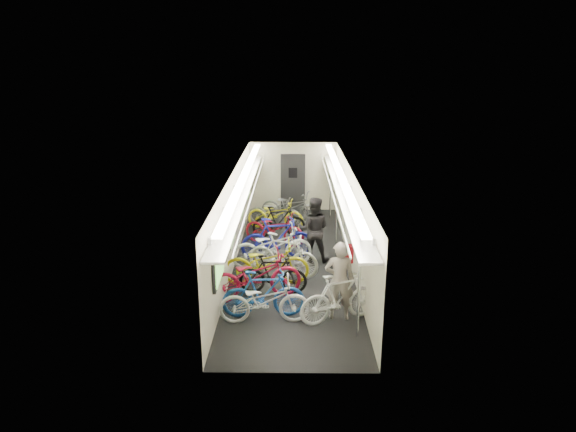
{
  "coord_description": "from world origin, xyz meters",
  "views": [
    {
      "loc": [
        0.03,
        -12.53,
        5.05
      ],
      "look_at": [
        -0.12,
        0.38,
        1.15
      ],
      "focal_mm": 32.0,
      "sensor_mm": 36.0,
      "label": 1
    }
  ],
  "objects_px": {
    "bicycle_0": "(264,301)",
    "passenger_near": "(339,281)",
    "passenger_mid": "(314,229)",
    "bicycle_1": "(264,294)",
    "backpack": "(346,254)"
  },
  "relations": [
    {
      "from": "bicycle_1",
      "to": "passenger_mid",
      "type": "height_order",
      "value": "passenger_mid"
    },
    {
      "from": "passenger_mid",
      "to": "bicycle_0",
      "type": "bearing_deg",
      "value": 77.86
    },
    {
      "from": "bicycle_1",
      "to": "backpack",
      "type": "distance_m",
      "value": 1.88
    },
    {
      "from": "passenger_near",
      "to": "backpack",
      "type": "height_order",
      "value": "passenger_near"
    },
    {
      "from": "bicycle_1",
      "to": "passenger_mid",
      "type": "distance_m",
      "value": 3.36
    },
    {
      "from": "passenger_near",
      "to": "passenger_mid",
      "type": "xyz_separation_m",
      "value": [
        -0.4,
        3.17,
        0.03
      ]
    },
    {
      "from": "bicycle_1",
      "to": "passenger_near",
      "type": "bearing_deg",
      "value": -95.29
    },
    {
      "from": "passenger_near",
      "to": "passenger_mid",
      "type": "relative_size",
      "value": 0.96
    },
    {
      "from": "bicycle_0",
      "to": "passenger_near",
      "type": "relative_size",
      "value": 1.09
    },
    {
      "from": "bicycle_0",
      "to": "backpack",
      "type": "bearing_deg",
      "value": -76.63
    },
    {
      "from": "passenger_mid",
      "to": "backpack",
      "type": "height_order",
      "value": "passenger_mid"
    },
    {
      "from": "bicycle_1",
      "to": "backpack",
      "type": "relative_size",
      "value": 4.49
    },
    {
      "from": "bicycle_0",
      "to": "passenger_near",
      "type": "height_order",
      "value": "passenger_near"
    },
    {
      "from": "passenger_mid",
      "to": "backpack",
      "type": "distance_m",
      "value": 2.94
    },
    {
      "from": "backpack",
      "to": "passenger_mid",
      "type": "bearing_deg",
      "value": 85.86
    }
  ]
}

